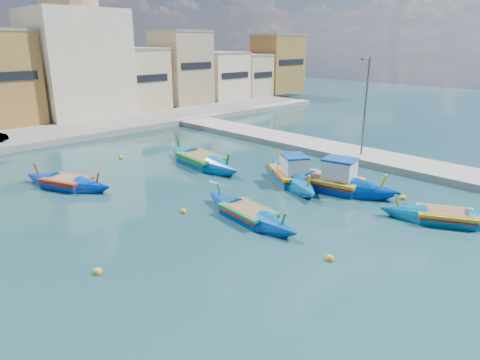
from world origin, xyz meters
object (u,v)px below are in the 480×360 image
quay_street_lamp (365,106)px  luzzu_cyan_mid (201,161)px  luzzu_blue_cabin (331,184)px  church_block (74,47)px  luzzu_turquoise_cabin (291,176)px  luzzu_blue_south (248,215)px  luzzu_cyan_south (445,218)px  luzzu_green (67,184)px

quay_street_lamp → luzzu_cyan_mid: (-10.01, 7.81, -4.04)m
luzzu_blue_cabin → church_block: bearing=89.8°
luzzu_turquoise_cabin → luzzu_cyan_mid: 7.55m
luzzu_turquoise_cabin → luzzu_blue_south: luzzu_turquoise_cabin is taller
luzzu_blue_south → church_block: bearing=78.4°
luzzu_cyan_south → luzzu_blue_cabin: bearing=89.3°
quay_street_lamp → luzzu_green: 22.34m
church_block → luzzu_cyan_south: church_block is taller
luzzu_turquoise_cabin → luzzu_cyan_mid: (-1.92, 7.31, -0.06)m
luzzu_cyan_mid → luzzu_blue_south: 10.98m
church_block → quay_street_lamp: 35.04m
luzzu_turquoise_cabin → luzzu_blue_cabin: (0.48, -2.94, 0.03)m
luzzu_cyan_south → luzzu_blue_south: bearing=133.2°
luzzu_blue_cabin → luzzu_cyan_mid: size_ratio=0.96×
luzzu_cyan_mid → luzzu_blue_south: size_ratio=1.25×
luzzu_turquoise_cabin → luzzu_green: 14.86m
luzzu_turquoise_cabin → luzzu_blue_south: 7.21m
quay_street_lamp → church_block: bearing=102.3°
luzzu_green → luzzu_blue_south: (4.80, -11.93, -0.01)m
luzzu_turquoise_cabin → luzzu_blue_south: (-6.74, -2.56, -0.13)m
quay_street_lamp → luzzu_blue_cabin: 8.90m
luzzu_green → luzzu_cyan_mid: bearing=-12.1°
luzzu_cyan_south → luzzu_turquoise_cabin: bearing=92.3°
luzzu_blue_cabin → luzzu_cyan_mid: bearing=103.2°
luzzu_turquoise_cabin → quay_street_lamp: bearing=-3.6°
luzzu_green → luzzu_blue_south: 12.86m
luzzu_green → luzzu_cyan_south: luzzu_green is taller
quay_street_lamp → luzzu_blue_south: bearing=-172.1°
luzzu_turquoise_cabin → luzzu_cyan_south: bearing=-87.7°
quay_street_lamp → luzzu_turquoise_cabin: (-8.08, 0.51, -3.97)m
church_block → luzzu_blue_cabin: size_ratio=2.02×
luzzu_cyan_mid → luzzu_cyan_south: size_ratio=1.41×
luzzu_cyan_mid → luzzu_green: (-9.61, 2.07, -0.05)m
church_block → luzzu_green: (-12.17, -24.12, -8.16)m
quay_street_lamp → luzzu_cyan_mid: size_ratio=0.82×
luzzu_cyan_mid → luzzu_cyan_south: 17.61m
luzzu_turquoise_cabin → luzzu_green: luzzu_turquoise_cabin is taller
church_block → luzzu_blue_cabin: bearing=-90.2°
luzzu_turquoise_cabin → luzzu_cyan_south: size_ratio=1.29×
quay_street_lamp → luzzu_green: (-19.62, 9.88, -4.09)m
luzzu_blue_cabin → luzzu_green: bearing=134.3°
luzzu_turquoise_cabin → luzzu_blue_south: bearing=-159.2°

